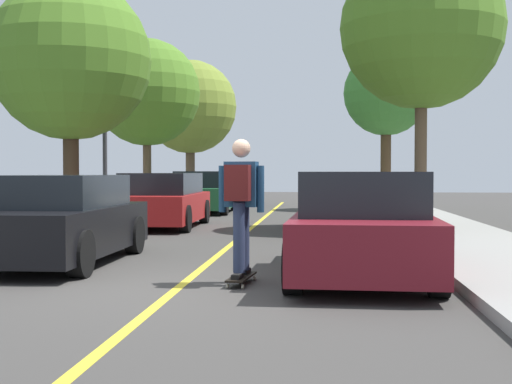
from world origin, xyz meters
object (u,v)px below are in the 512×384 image
at_px(parked_car_left_far, 204,193).
at_px(fire_hydrant, 421,217).
at_px(street_tree_left_far, 190,107).
at_px(skateboarder, 241,198).
at_px(street_tree_right_near, 386,94).
at_px(parked_car_right_nearest, 362,226).
at_px(street_tree_left_near, 147,93).
at_px(street_tree_right_nearest, 422,28).
at_px(parked_car_left_near, 163,200).
at_px(parked_car_left_nearest, 60,220).
at_px(skateboard, 241,277).
at_px(parked_car_left_farthest, 226,189).
at_px(street_tree_left_nearest, 70,60).
at_px(streetlamp, 105,97).
at_px(parked_car_right_near, 344,204).

relative_size(parked_car_left_far, fire_hydrant, 6.02).
height_order(street_tree_left_far, skateboarder, street_tree_left_far).
bearing_deg(street_tree_right_near, parked_car_right_nearest, -96.42).
relative_size(street_tree_left_near, street_tree_right_nearest, 0.86).
relative_size(street_tree_right_near, skateboarder, 3.34).
height_order(parked_car_left_near, parked_car_right_nearest, parked_car_right_nearest).
height_order(parked_car_left_far, street_tree_right_near, street_tree_right_near).
height_order(parked_car_left_nearest, parked_car_left_near, parked_car_left_near).
bearing_deg(parked_car_right_nearest, skateboard, -153.06).
relative_size(street_tree_left_far, street_tree_right_nearest, 0.94).
bearing_deg(parked_car_left_farthest, skateboard, -81.68).
bearing_deg(skateboard, street_tree_right_near, 78.89).
relative_size(parked_car_right_nearest, fire_hydrant, 6.32).
relative_size(parked_car_left_farthest, street_tree_left_near, 0.77).
distance_m(parked_car_left_nearest, skateboard, 3.49).
bearing_deg(parked_car_right_nearest, parked_car_left_farthest, 102.96).
height_order(street_tree_left_near, street_tree_left_far, street_tree_left_far).
distance_m(parked_car_right_nearest, street_tree_right_near, 16.94).
relative_size(street_tree_left_nearest, street_tree_right_near, 1.01).
relative_size(parked_car_left_nearest, parked_car_left_near, 0.95).
xyz_separation_m(fire_hydrant, skateboarder, (-3.04, -5.78, 0.59)).
bearing_deg(parked_car_left_far, streetlamp, -107.73).
bearing_deg(parked_car_left_nearest, street_tree_right_near, 67.68).
bearing_deg(street_tree_left_near, street_tree_right_near, 18.97).
xyz_separation_m(street_tree_left_far, fire_hydrant, (7.88, -16.49, -3.83)).
bearing_deg(street_tree_right_near, street_tree_left_far, 148.73).
relative_size(parked_car_right_nearest, street_tree_left_nearest, 0.77).
bearing_deg(parked_car_left_near, street_tree_right_near, 53.34).
bearing_deg(parked_car_left_far, skateboard, -78.69).
xyz_separation_m(street_tree_left_far, skateboarder, (4.84, -22.27, -3.23)).
bearing_deg(parked_car_left_near, parked_car_right_near, -12.33).
xyz_separation_m(parked_car_left_far, parked_car_right_near, (4.53, -7.28, -0.04)).
distance_m(parked_car_right_nearest, skateboarder, 1.78).
height_order(parked_car_right_near, street_tree_left_far, street_tree_left_far).
bearing_deg(skateboard, parked_car_left_farthest, 98.32).
relative_size(parked_car_left_far, parked_car_right_near, 0.90).
xyz_separation_m(parked_car_left_nearest, street_tree_right_nearest, (6.38, 6.67, 4.18)).
height_order(street_tree_left_far, skateboard, street_tree_left_far).
bearing_deg(parked_car_right_near, fire_hydrant, -52.16).
xyz_separation_m(parked_car_left_nearest, skateboard, (2.99, -1.70, -0.57)).
height_order(parked_car_left_near, streetlamp, streetlamp).
xyz_separation_m(parked_car_left_nearest, parked_car_right_nearest, (4.53, -0.92, 0.02)).
xyz_separation_m(skateboard, skateboarder, (-0.00, -0.03, 0.99)).
distance_m(skateboard, skateboarder, 0.99).
relative_size(parked_car_left_nearest, parked_car_left_farthest, 0.94).
height_order(parked_car_left_farthest, street_tree_left_near, street_tree_left_near).
distance_m(parked_car_left_far, street_tree_left_far, 8.33).
bearing_deg(parked_car_right_nearest, fire_hydrant, 73.19).
bearing_deg(fire_hydrant, street_tree_right_near, 88.25).
bearing_deg(skateboarder, parked_car_left_near, 108.95).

